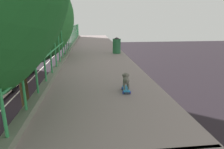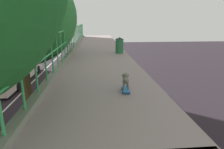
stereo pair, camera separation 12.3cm
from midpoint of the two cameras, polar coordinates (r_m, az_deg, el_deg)
overpass_deck at (r=3.66m, az=-2.38°, el=-14.77°), size 2.88×36.18×0.52m
green_railing at (r=3.62m, az=-25.20°, el=-7.63°), size 0.20×34.38×1.23m
city_bus at (r=24.87m, az=-27.93°, el=1.75°), size 2.67×11.60×3.09m
roadside_tree_mid at (r=9.72m, az=-27.33°, el=14.88°), size 5.11×5.11×9.40m
toy_skateboard at (r=4.47m, az=3.39°, el=-4.30°), size 0.21×0.43×0.09m
small_dog at (r=4.44m, az=3.38°, el=-1.36°), size 0.19×0.41×0.33m
litter_bin at (r=9.64m, az=1.02°, el=8.72°), size 0.40×0.40×0.79m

